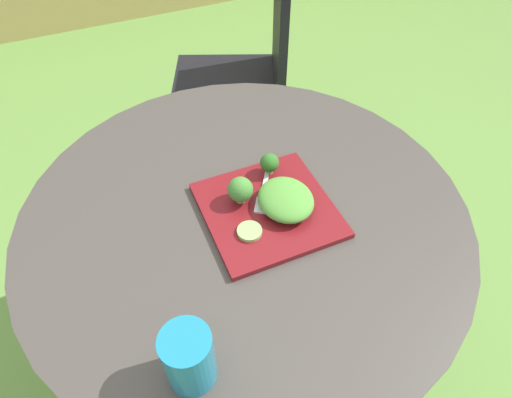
# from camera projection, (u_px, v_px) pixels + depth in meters

# --- Properties ---
(ground_plane) EXTENTS (12.00, 12.00, 0.00)m
(ground_plane) POSITION_uv_depth(u_px,v_px,m) (248.00, 352.00, 1.52)
(ground_plane) COLOR #669342
(patio_table) EXTENTS (0.98, 0.98, 0.73)m
(patio_table) POSITION_uv_depth(u_px,v_px,m) (246.00, 271.00, 1.16)
(patio_table) COLOR #423D38
(patio_table) RESTS_ON ground_plane
(patio_chair) EXTENTS (0.57, 0.57, 0.90)m
(patio_chair) POSITION_uv_depth(u_px,v_px,m) (250.00, 66.00, 1.75)
(patio_chair) COLOR black
(patio_chair) RESTS_ON ground_plane
(salad_plate) EXTENTS (0.27, 0.27, 0.01)m
(salad_plate) POSITION_uv_depth(u_px,v_px,m) (268.00, 210.00, 0.97)
(salad_plate) COLOR maroon
(salad_plate) RESTS_ON patio_table
(drinking_glass) EXTENTS (0.08, 0.08, 0.12)m
(drinking_glass) POSITION_uv_depth(u_px,v_px,m) (189.00, 360.00, 0.70)
(drinking_glass) COLOR teal
(drinking_glass) RESTS_ON patio_table
(fork) EXTENTS (0.10, 0.14, 0.00)m
(fork) POSITION_uv_depth(u_px,v_px,m) (263.00, 192.00, 1.00)
(fork) COLOR silver
(fork) RESTS_ON salad_plate
(lettuce_mound) EXTENTS (0.12, 0.13, 0.04)m
(lettuce_mound) POSITION_uv_depth(u_px,v_px,m) (286.00, 199.00, 0.95)
(lettuce_mound) COLOR #519338
(lettuce_mound) RESTS_ON salad_plate
(broccoli_floret_0) EXTENTS (0.05, 0.05, 0.06)m
(broccoli_floret_0) POSITION_uv_depth(u_px,v_px,m) (238.00, 190.00, 0.96)
(broccoli_floret_0) COLOR #99B770
(broccoli_floret_0) RESTS_ON salad_plate
(broccoli_floret_1) EXTENTS (0.04, 0.04, 0.05)m
(broccoli_floret_1) POSITION_uv_depth(u_px,v_px,m) (270.00, 163.00, 1.02)
(broccoli_floret_1) COLOR #99B770
(broccoli_floret_1) RESTS_ON salad_plate
(cucumber_slice_0) EXTENTS (0.05, 0.05, 0.01)m
(cucumber_slice_0) POSITION_uv_depth(u_px,v_px,m) (250.00, 231.00, 0.92)
(cucumber_slice_0) COLOR #8EB766
(cucumber_slice_0) RESTS_ON salad_plate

